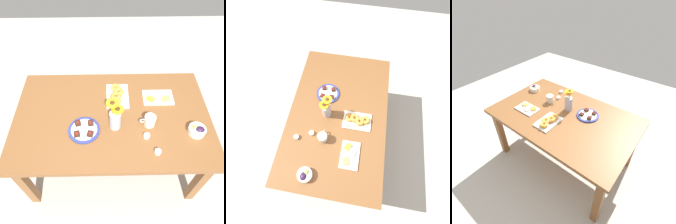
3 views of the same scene
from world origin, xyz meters
TOP-DOWN VIEW (x-y plane):
  - ground_plane at (0.00, 0.00)m, footprint 6.00×6.00m
  - dining_table at (0.00, 0.00)m, footprint 1.60×1.00m
  - coffee_mug at (-0.29, 0.10)m, footprint 0.12×0.09m
  - grape_bowl at (-0.64, 0.18)m, footprint 0.13×0.13m
  - cheese_platter at (-0.40, -0.18)m, footprint 0.26×0.17m
  - croissant_platter at (-0.05, -0.20)m, footprint 0.19×0.28m
  - jam_cup_honey at (-0.32, 0.35)m, footprint 0.05×0.05m
  - jam_cup_berry at (-0.26, 0.22)m, footprint 0.05×0.05m
  - dessert_plate at (0.22, 0.15)m, footprint 0.25×0.25m
  - flower_vase at (-0.02, 0.11)m, footprint 0.12×0.11m

SIDE VIEW (x-z plane):
  - ground_plane at x=0.00m, z-range 0.00..0.00m
  - dining_table at x=0.00m, z-range 0.28..1.02m
  - dessert_plate at x=0.22m, z-range 0.72..0.78m
  - cheese_platter at x=-0.40m, z-range 0.73..0.77m
  - jam_cup_honey at x=-0.32m, z-range 0.74..0.77m
  - jam_cup_berry at x=-0.26m, z-range 0.74..0.77m
  - croissant_platter at x=-0.05m, z-range 0.74..0.79m
  - grape_bowl at x=-0.64m, z-range 0.74..0.80m
  - coffee_mug at x=-0.29m, z-range 0.74..0.83m
  - flower_vase at x=-0.02m, z-range 0.70..0.97m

